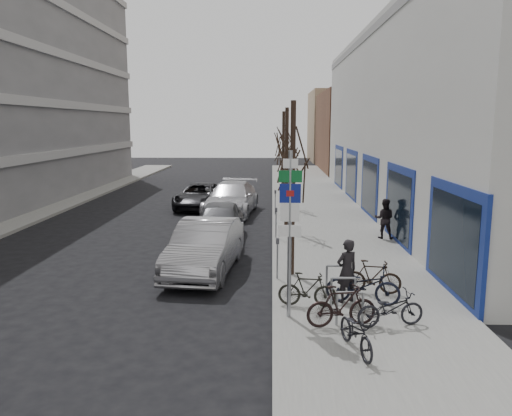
# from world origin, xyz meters

# --- Properties ---
(ground) EXTENTS (120.00, 120.00, 0.00)m
(ground) POSITION_xyz_m (0.00, 0.00, 0.00)
(ground) COLOR black
(ground) RESTS_ON ground
(sidewalk_east) EXTENTS (5.00, 70.00, 0.15)m
(sidewalk_east) POSITION_xyz_m (4.50, 10.00, 0.07)
(sidewalk_east) COLOR slate
(sidewalk_east) RESTS_ON ground
(brick_building_far) EXTENTS (12.00, 14.00, 8.00)m
(brick_building_far) POSITION_xyz_m (13.00, 40.00, 4.00)
(brick_building_far) COLOR brown
(brick_building_far) RESTS_ON ground
(tan_building_far) EXTENTS (13.00, 12.00, 9.00)m
(tan_building_far) POSITION_xyz_m (13.50, 55.00, 4.50)
(tan_building_far) COLOR #937A5B
(tan_building_far) RESTS_ON ground
(highway_sign_pole) EXTENTS (0.55, 0.10, 4.20)m
(highway_sign_pole) POSITION_xyz_m (2.40, -0.01, 2.46)
(highway_sign_pole) COLOR gray
(highway_sign_pole) RESTS_ON ground
(bike_rack) EXTENTS (0.66, 2.26, 0.83)m
(bike_rack) POSITION_xyz_m (3.80, 0.60, 0.66)
(bike_rack) COLOR gray
(bike_rack) RESTS_ON sidewalk_east
(tree_near) EXTENTS (1.80, 1.80, 5.50)m
(tree_near) POSITION_xyz_m (2.60, 3.50, 4.10)
(tree_near) COLOR black
(tree_near) RESTS_ON ground
(tree_mid) EXTENTS (1.80, 1.80, 5.50)m
(tree_mid) POSITION_xyz_m (2.60, 10.00, 4.10)
(tree_mid) COLOR black
(tree_mid) RESTS_ON ground
(tree_far) EXTENTS (1.80, 1.80, 5.50)m
(tree_far) POSITION_xyz_m (2.60, 16.50, 4.10)
(tree_far) COLOR black
(tree_far) RESTS_ON ground
(meter_front) EXTENTS (0.10, 0.08, 1.27)m
(meter_front) POSITION_xyz_m (2.15, 3.00, 0.92)
(meter_front) COLOR gray
(meter_front) RESTS_ON sidewalk_east
(meter_mid) EXTENTS (0.10, 0.08, 1.27)m
(meter_mid) POSITION_xyz_m (2.15, 8.50, 0.92)
(meter_mid) COLOR gray
(meter_mid) RESTS_ON sidewalk_east
(meter_back) EXTENTS (0.10, 0.08, 1.27)m
(meter_back) POSITION_xyz_m (2.15, 14.00, 0.92)
(meter_back) COLOR gray
(meter_back) RESTS_ON sidewalk_east
(bike_near_left) EXTENTS (0.86, 1.67, 0.98)m
(bike_near_left) POSITION_xyz_m (3.73, -1.87, 0.64)
(bike_near_left) COLOR black
(bike_near_left) RESTS_ON sidewalk_east
(bike_near_right) EXTENTS (1.75, 0.81, 1.02)m
(bike_near_right) POSITION_xyz_m (3.60, -0.58, 0.66)
(bike_near_right) COLOR black
(bike_near_right) RESTS_ON sidewalk_east
(bike_mid_curb) EXTENTS (2.00, 0.98, 1.17)m
(bike_mid_curb) POSITION_xyz_m (4.36, 0.94, 0.74)
(bike_mid_curb) COLOR black
(bike_mid_curb) RESTS_ON sidewalk_east
(bike_mid_inner) EXTENTS (1.56, 0.62, 0.92)m
(bike_mid_inner) POSITION_xyz_m (2.90, 0.70, 0.61)
(bike_mid_inner) COLOR black
(bike_mid_inner) RESTS_ON sidewalk_east
(bike_far_curb) EXTENTS (1.69, 0.82, 0.99)m
(bike_far_curb) POSITION_xyz_m (4.74, -0.52, 0.65)
(bike_far_curb) COLOR black
(bike_far_curb) RESTS_ON sidewalk_east
(bike_far_inner) EXTENTS (1.65, 0.73, 0.97)m
(bike_far_inner) POSITION_xyz_m (4.78, 1.78, 0.63)
(bike_far_inner) COLOR black
(bike_far_inner) RESTS_ON sidewalk_east
(parked_car_front) EXTENTS (2.25, 5.26, 1.69)m
(parked_car_front) POSITION_xyz_m (-0.20, 4.12, 0.84)
(parked_car_front) COLOR #9A999E
(parked_car_front) RESTS_ON ground
(parked_car_mid) EXTENTS (1.98, 4.76, 1.61)m
(parked_car_mid) POSITION_xyz_m (-0.20, 8.60, 0.81)
(parked_car_mid) COLOR #49494E
(parked_car_mid) RESTS_ON ground
(parked_car_back) EXTENTS (2.98, 6.14, 1.72)m
(parked_car_back) POSITION_xyz_m (-0.20, 14.71, 0.86)
(parked_car_back) COLOR #B5B5BA
(parked_car_back) RESTS_ON ground
(lane_car) EXTENTS (2.73, 5.29, 1.43)m
(lane_car) POSITION_xyz_m (-2.17, 16.68, 0.71)
(lane_car) COLOR black
(lane_car) RESTS_ON ground
(pedestrian_near) EXTENTS (0.74, 0.64, 1.70)m
(pedestrian_near) POSITION_xyz_m (3.95, 1.07, 1.00)
(pedestrian_near) COLOR black
(pedestrian_near) RESTS_ON sidewalk_east
(pedestrian_far) EXTENTS (0.70, 0.55, 1.67)m
(pedestrian_far) POSITION_xyz_m (6.59, 8.60, 0.98)
(pedestrian_far) COLOR black
(pedestrian_far) RESTS_ON sidewalk_east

